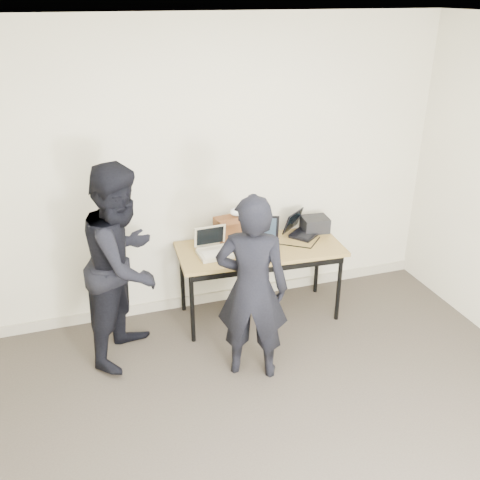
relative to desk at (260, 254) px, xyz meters
name	(u,v)px	position (x,y,z in m)	size (l,w,h in m)	color
room	(314,295)	(-0.38, -1.85, 0.69)	(4.60, 4.60, 2.80)	#3D362E
desk	(260,254)	(0.00, 0.00, 0.00)	(1.53, 0.73, 0.72)	olive
laptop_beige	(214,249)	(-0.44, 0.01, 0.11)	(0.30, 0.29, 0.23)	beige
laptop_center	(260,241)	(0.00, 0.03, 0.12)	(0.44, 0.43, 0.27)	black
laptop_right	(301,229)	(0.47, 0.17, 0.11)	(0.41, 0.40, 0.22)	black
leather_satchel	(234,228)	(-0.18, 0.23, 0.19)	(0.38, 0.23, 0.25)	#5C3218
tissue	(237,212)	(-0.15, 0.23, 0.34)	(0.13, 0.10, 0.08)	white
equipment_box	(315,224)	(0.63, 0.19, 0.13)	(0.25, 0.21, 0.14)	black
power_brick	(243,258)	(-0.22, -0.17, 0.07)	(0.07, 0.04, 0.03)	black
cables	(264,248)	(0.02, -0.03, 0.06)	(1.14, 0.36, 0.01)	black
person_typist	(252,289)	(-0.34, -0.75, 0.11)	(0.56, 0.37, 1.54)	black
person_observer	(124,264)	(-1.24, -0.18, 0.19)	(0.82, 0.64, 1.69)	black
baseboard	(211,297)	(-0.38, 0.38, -0.61)	(4.50, 0.03, 0.10)	#B1A992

